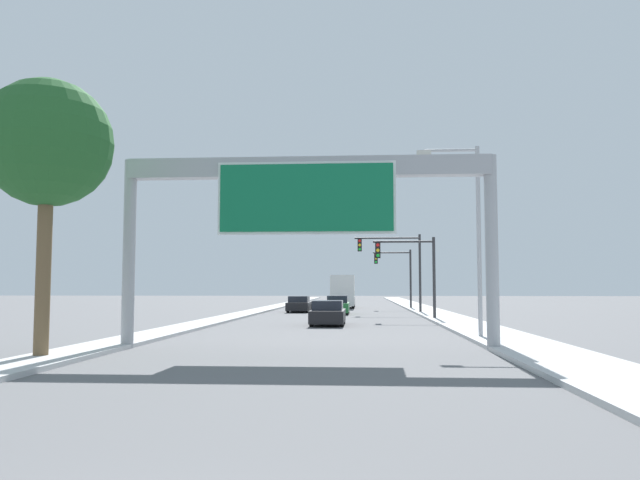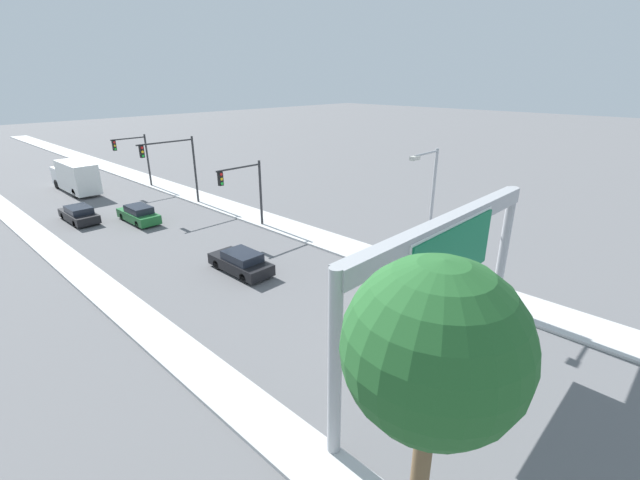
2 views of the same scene
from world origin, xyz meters
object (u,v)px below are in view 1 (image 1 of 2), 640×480
(traffic_light_far_intersection, at_px, (398,269))
(traffic_light_mid_block, at_px, (399,259))
(sign_gantry, at_px, (307,196))
(street_lamp_right, at_px, (470,224))
(car_near_left, at_px, (328,313))
(car_mid_left, at_px, (338,305))
(car_far_right, at_px, (299,304))
(truck_box_primary, at_px, (343,291))
(traffic_light_near_intersection, at_px, (413,264))
(palm_tree_foreground, at_px, (48,145))

(traffic_light_far_intersection, bearing_deg, traffic_light_mid_block, -93.02)
(sign_gantry, bearing_deg, street_lamp_right, 35.08)
(car_near_left, bearing_deg, car_mid_left, 90.00)
(traffic_light_mid_block, height_order, traffic_light_far_intersection, traffic_light_mid_block)
(car_far_right, bearing_deg, truck_box_primary, 72.33)
(car_mid_left, height_order, traffic_light_far_intersection, traffic_light_far_intersection)
(sign_gantry, height_order, traffic_light_near_intersection, sign_gantry)
(car_far_right, distance_m, traffic_light_far_intersection, 12.33)
(car_far_right, distance_m, truck_box_primary, 11.58)
(traffic_light_near_intersection, relative_size, street_lamp_right, 0.68)
(car_far_right, height_order, traffic_light_mid_block, traffic_light_mid_block)
(palm_tree_foreground, bearing_deg, traffic_light_far_intersection, 73.23)
(car_near_left, bearing_deg, sign_gantry, -90.00)
(sign_gantry, bearing_deg, car_far_right, 96.17)
(sign_gantry, height_order, traffic_light_mid_block, sign_gantry)
(traffic_light_near_intersection, xyz_separation_m, traffic_light_far_intersection, (0.18, 20.00, 0.20))
(sign_gantry, distance_m, street_lamp_right, 7.98)
(street_lamp_right, bearing_deg, traffic_light_near_intersection, 94.22)
(car_near_left, distance_m, traffic_light_mid_block, 17.38)
(sign_gantry, relative_size, car_far_right, 2.80)
(truck_box_primary, relative_size, traffic_light_mid_block, 1.32)
(truck_box_primary, bearing_deg, sign_gantry, -90.00)
(car_near_left, relative_size, truck_box_primary, 0.54)
(car_mid_left, distance_m, car_near_left, 14.59)
(car_far_right, bearing_deg, car_mid_left, -47.97)
(car_far_right, height_order, palm_tree_foreground, palm_tree_foreground)
(car_mid_left, height_order, car_far_right, car_mid_left)
(sign_gantry, xyz_separation_m, traffic_light_far_intersection, (5.54, 40.10, -1.46))
(car_near_left, relative_size, street_lamp_right, 0.57)
(car_near_left, height_order, car_far_right, car_near_left)
(truck_box_primary, height_order, traffic_light_near_intersection, traffic_light_near_intersection)
(traffic_light_mid_block, relative_size, street_lamp_right, 0.80)
(car_far_right, bearing_deg, traffic_light_far_intersection, 40.50)
(car_near_left, xyz_separation_m, palm_tree_foreground, (-7.65, -17.56, 5.85))
(traffic_light_mid_block, bearing_deg, traffic_light_near_intersection, -88.00)
(car_mid_left, bearing_deg, street_lamp_right, -74.77)
(sign_gantry, bearing_deg, traffic_light_far_intersection, 82.13)
(truck_box_primary, bearing_deg, car_mid_left, -90.00)
(car_near_left, relative_size, traffic_light_mid_block, 0.71)
(palm_tree_foreground, bearing_deg, sign_gantry, 25.55)
(sign_gantry, distance_m, car_near_left, 14.68)
(traffic_light_mid_block, bearing_deg, palm_tree_foreground, -110.56)
(sign_gantry, height_order, truck_box_primary, sign_gantry)
(car_near_left, xyz_separation_m, truck_box_primary, (0.00, 29.46, 1.04))
(car_mid_left, xyz_separation_m, car_near_left, (0.00, -14.59, -0.03))
(truck_box_primary, bearing_deg, traffic_light_far_intersection, -30.48)
(sign_gantry, height_order, traffic_light_far_intersection, sign_gantry)
(car_mid_left, height_order, traffic_light_near_intersection, traffic_light_near_intersection)
(traffic_light_near_intersection, xyz_separation_m, traffic_light_mid_block, (-0.35, 10.00, 0.74))
(traffic_light_far_intersection, xyz_separation_m, street_lamp_right, (0.97, -35.53, 0.91))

